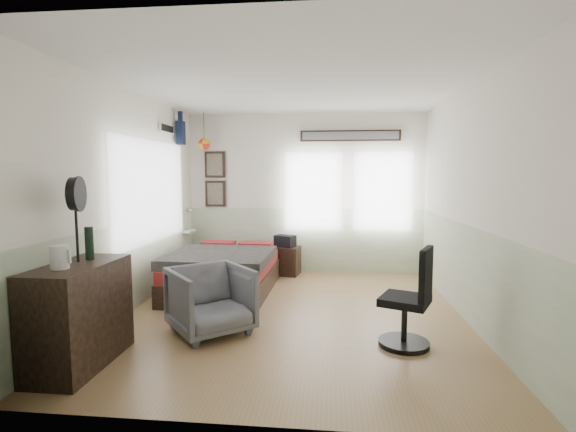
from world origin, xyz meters
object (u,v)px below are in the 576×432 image
object	(u,v)px
dresser	(80,315)
nightstand	(285,260)
armchair	(211,300)
bed	(224,272)
task_chair	(411,307)

from	to	relation	value
dresser	nightstand	size ratio (longest dim) A/B	2.12
dresser	armchair	world-z (taller)	dresser
armchair	nightstand	xyz separation A→B (m)	(0.50, 2.70, -0.12)
nightstand	dresser	bearing A→B (deg)	-102.25
dresser	nightstand	distance (m)	3.82
armchair	dresser	bearing A→B (deg)	-177.96
armchair	nightstand	world-z (taller)	armchair
bed	task_chair	xyz separation A→B (m)	(2.28, -1.72, 0.11)
dresser	task_chair	xyz separation A→B (m)	(2.95, 0.68, -0.05)
armchair	task_chair	size ratio (longest dim) A/B	0.79
task_chair	bed	bearing A→B (deg)	166.24
armchair	task_chair	world-z (taller)	task_chair
bed	nightstand	xyz separation A→B (m)	(0.75, 1.14, -0.06)
nightstand	task_chair	world-z (taller)	task_chair
bed	task_chair	world-z (taller)	task_chair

